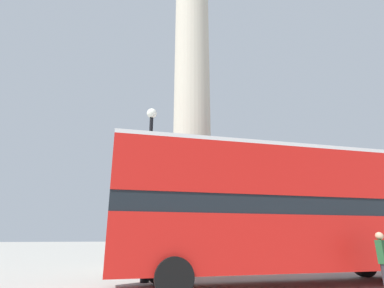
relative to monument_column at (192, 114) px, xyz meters
The scene contains 6 objects.
ground_plane 8.37m from the monument_column, ahead, with size 200.00×200.00×0.00m, color #9E9B93.
monument_column is the anchor object (origin of this frame).
bus_b 8.95m from the monument_column, 79.38° to the right, with size 11.55×3.46×4.32m.
equestrian_statue 10.89m from the monument_column, 22.59° to the left, with size 3.21×2.52×6.36m.
street_lamp 7.32m from the monument_column, 124.77° to the right, with size 0.39×0.39×6.39m.
pedestrian_near_lamp 11.80m from the monument_column, 72.52° to the right, with size 0.45×0.33×1.60m.
Camera 1 is at (-4.83, -15.43, 1.46)m, focal length 28.00 mm.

